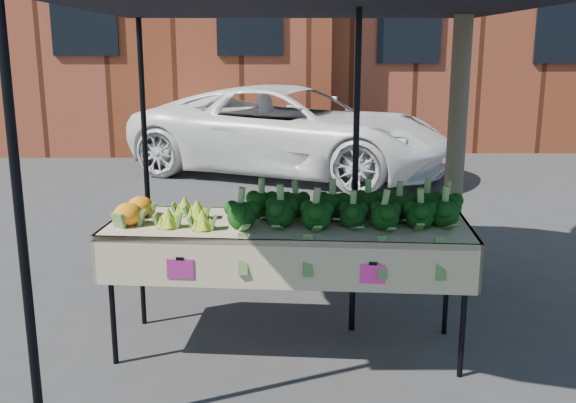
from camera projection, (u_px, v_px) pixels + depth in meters
The scene contains 8 objects.
ground at pixel (265, 345), 4.56m from camera, with size 90.00×90.00×0.00m, color #303032.
table at pixel (288, 287), 4.41m from camera, with size 2.46×1.00×0.90m.
canopy at pixel (305, 145), 4.57m from camera, with size 3.16×3.16×2.74m, color black, non-canonical shape.
broccoli_heap at pixel (347, 204), 4.31m from camera, with size 1.59×0.56×0.24m, color black.
romanesco_cluster at pixel (189, 208), 4.32m from camera, with size 0.42×0.56×0.19m, color #ADC02D.
cauliflower_pair at pixel (134, 209), 4.35m from camera, with size 0.22×0.42×0.17m, color orange.
vehicle at pixel (292, 10), 10.11m from camera, with size 2.40×1.45×5.21m, color white.
street_tree at pixel (464, 16), 5.21m from camera, with size 2.32×2.32×4.58m, color #1E4C14, non-canonical shape.
Camera 1 is at (0.15, -4.20, 2.03)m, focal length 40.41 mm.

